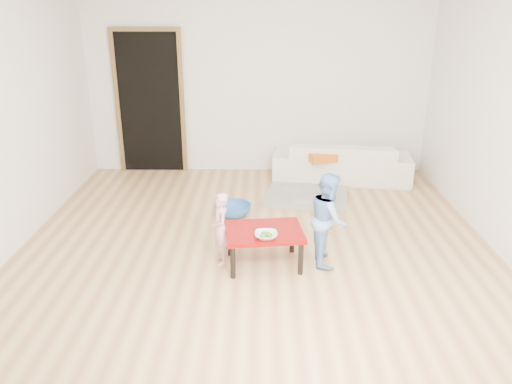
{
  "coord_description": "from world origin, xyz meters",
  "views": [
    {
      "loc": [
        0.05,
        -4.87,
        2.43
      ],
      "look_at": [
        0.0,
        -0.2,
        0.65
      ],
      "focal_mm": 35.0,
      "sensor_mm": 36.0,
      "label": 1
    }
  ],
  "objects_px": {
    "red_table": "(264,247)",
    "bowl": "(266,235)",
    "sofa": "(341,161)",
    "child_pink": "(221,229)",
    "child_blue": "(328,219)",
    "basin": "(233,210)"
  },
  "relations": [
    {
      "from": "red_table",
      "to": "bowl",
      "type": "bearing_deg",
      "value": -84.2
    },
    {
      "from": "sofa",
      "to": "child_pink",
      "type": "bearing_deg",
      "value": 65.29
    },
    {
      "from": "red_table",
      "to": "child_blue",
      "type": "xyz_separation_m",
      "value": [
        0.63,
        0.07,
        0.28
      ]
    },
    {
      "from": "child_blue",
      "to": "basin",
      "type": "relative_size",
      "value": 2.07
    },
    {
      "from": "red_table",
      "to": "bowl",
      "type": "relative_size",
      "value": 3.49
    },
    {
      "from": "bowl",
      "to": "basin",
      "type": "xyz_separation_m",
      "value": [
        -0.39,
        1.37,
        -0.33
      ]
    },
    {
      "from": "red_table",
      "to": "basin",
      "type": "bearing_deg",
      "value": 107.15
    },
    {
      "from": "child_pink",
      "to": "child_blue",
      "type": "distance_m",
      "value": 1.06
    },
    {
      "from": "sofa",
      "to": "child_pink",
      "type": "xyz_separation_m",
      "value": [
        -1.56,
        -2.51,
        0.08
      ]
    },
    {
      "from": "red_table",
      "to": "child_pink",
      "type": "bearing_deg",
      "value": 174.8
    },
    {
      "from": "child_blue",
      "to": "sofa",
      "type": "bearing_deg",
      "value": -10.75
    },
    {
      "from": "bowl",
      "to": "child_blue",
      "type": "bearing_deg",
      "value": 21.34
    },
    {
      "from": "bowl",
      "to": "child_blue",
      "type": "xyz_separation_m",
      "value": [
        0.61,
        0.24,
        0.07
      ]
    },
    {
      "from": "child_blue",
      "to": "basin",
      "type": "bearing_deg",
      "value": 42.03
    },
    {
      "from": "sofa",
      "to": "bowl",
      "type": "bearing_deg",
      "value": 74.77
    },
    {
      "from": "basin",
      "to": "sofa",
      "type": "bearing_deg",
      "value": 41.85
    },
    {
      "from": "bowl",
      "to": "child_blue",
      "type": "height_order",
      "value": "child_blue"
    },
    {
      "from": "bowl",
      "to": "basin",
      "type": "relative_size",
      "value": 0.48
    },
    {
      "from": "sofa",
      "to": "red_table",
      "type": "relative_size",
      "value": 2.62
    },
    {
      "from": "child_pink",
      "to": "basin",
      "type": "bearing_deg",
      "value": 162.54
    },
    {
      "from": "sofa",
      "to": "basin",
      "type": "xyz_separation_m",
      "value": [
        -1.5,
        -1.35,
        -0.21
      ]
    },
    {
      "from": "sofa",
      "to": "red_table",
      "type": "bearing_deg",
      "value": 73.13
    }
  ]
}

